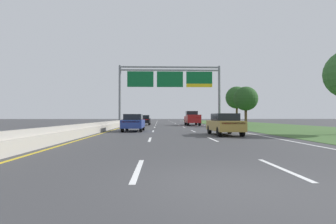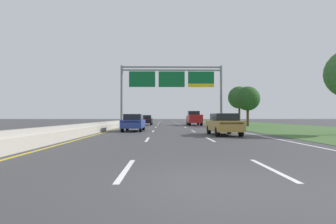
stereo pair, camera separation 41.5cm
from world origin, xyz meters
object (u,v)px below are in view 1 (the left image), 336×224
Objects in this scene: overhead_sign_gantry at (170,83)px; roadside_tree_far at (237,98)px; car_gold_right_lane_sedan at (225,124)px; car_blue_left_lane_sedan at (133,122)px; pickup_truck_red at (192,118)px; car_black_left_lane_sedan at (144,120)px; roadside_tree_mid at (246,99)px.

overhead_sign_gantry reaches higher than roadside_tree_far.
overhead_sign_gantry is at bearing 7.60° from car_gold_right_lane_sedan.
car_blue_left_lane_sedan is at bearing 51.32° from car_gold_right_lane_sedan.
overhead_sign_gantry is 16.17m from car_blue_left_lane_sedan.
car_gold_right_lane_sedan is at bearing -107.92° from roadside_tree_far.
pickup_truck_red is 21.76m from car_gold_right_lane_sedan.
car_blue_left_lane_sedan is 28.33m from roadside_tree_far.
roadside_tree_mid is (14.39, -5.68, 3.01)m from car_black_left_lane_sedan.
pickup_truck_red is 7.57m from car_black_left_lane_sedan.
roadside_tree_mid is at bearing -111.13° from car_black_left_lane_sedan.
car_gold_right_lane_sedan is 0.66× the size of roadside_tree_far.
roadside_tree_mid reaches higher than car_black_left_lane_sedan.
car_black_left_lane_sedan is at bearing 15.54° from car_gold_right_lane_sedan.
overhead_sign_gantry is 3.41× the size of car_black_left_lane_sedan.
car_black_left_lane_sedan is at bearing 140.66° from overhead_sign_gantry.
roadside_tree_mid is at bearing -23.87° from car_gold_right_lane_sedan.
overhead_sign_gantry is 3.39× the size of car_gold_right_lane_sedan.
car_gold_right_lane_sedan is at bearing 179.31° from pickup_truck_red.
pickup_truck_red is at bearing 149.44° from roadside_tree_mid.
car_blue_left_lane_sedan is (-7.46, -16.32, -0.26)m from pickup_truck_red.
overhead_sign_gantry is 11.06m from roadside_tree_mid.
pickup_truck_red is at bearing -143.55° from roadside_tree_far.
car_gold_right_lane_sedan is at bearing -112.50° from roadside_tree_mid.
roadside_tree_far is (9.15, 28.28, 3.92)m from car_gold_right_lane_sedan.
car_blue_left_lane_sedan is 1.00× the size of car_gold_right_lane_sedan.
car_gold_right_lane_sedan is 19.32m from roadside_tree_mid.
car_blue_left_lane_sedan is 19.14m from roadside_tree_mid.
pickup_truck_red is at bearing 25.35° from overhead_sign_gantry.
car_black_left_lane_sedan is 17.88m from car_blue_left_lane_sedan.
car_blue_left_lane_sedan is 8.97m from car_gold_right_lane_sedan.
car_black_left_lane_sedan is 0.80× the size of roadside_tree_mid.
overhead_sign_gantry is at bearing 115.50° from pickup_truck_red.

